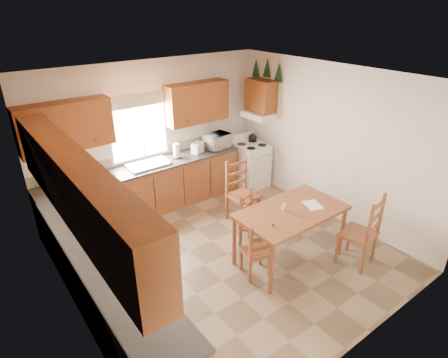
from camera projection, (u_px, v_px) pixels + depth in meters
floor at (228, 254)px, 5.87m from camera, size 4.50×4.50×0.00m
ceiling at (229, 79)px, 4.70m from camera, size 4.50×4.50×0.00m
wall_left at (65, 230)px, 4.06m from camera, size 4.50×4.50×0.00m
wall_right at (331, 143)px, 6.51m from camera, size 4.50×4.50×0.00m
wall_back at (154, 135)px, 6.90m from camera, size 4.50×4.50×0.00m
wall_front at (368, 254)px, 3.67m from camera, size 4.50×4.50×0.00m
lower_cab_back at (147, 190)px, 6.88m from camera, size 3.75×0.60×0.88m
lower_cab_left at (108, 290)px, 4.51m from camera, size 0.60×3.60×0.88m
counter_back at (145, 167)px, 6.68m from camera, size 3.75×0.63×0.04m
counter_left at (102, 259)px, 4.31m from camera, size 0.63×3.60×0.04m
backsplash at (137, 157)px, 6.84m from camera, size 3.75×0.01×0.18m
upper_cab_back_left at (66, 126)px, 5.73m from camera, size 1.41×0.33×0.75m
upper_cab_back_right at (197, 103)px, 7.03m from camera, size 1.25×0.33×0.75m
upper_cab_left at (76, 189)px, 3.83m from camera, size 0.33×3.60×0.75m
upper_cab_stove at (261, 95)px, 7.36m from camera, size 0.33×0.62×0.62m
range_hood at (258, 115)px, 7.50m from camera, size 0.44×0.62×0.12m
window_frame at (139, 128)px, 6.63m from camera, size 1.13×0.02×1.18m
window_pane at (139, 128)px, 6.63m from camera, size 1.05×0.01×1.10m
window_valance at (137, 100)px, 6.39m from camera, size 1.19×0.01×0.24m
sink_basin at (149, 164)px, 6.70m from camera, size 0.75×0.45×0.04m
pine_decal_a at (279, 72)px, 6.99m from camera, size 0.22×0.22×0.36m
pine_decal_b at (267, 68)px, 7.21m from camera, size 0.22×0.22×0.36m
pine_decal_c at (256, 68)px, 7.46m from camera, size 0.22×0.22×0.36m
stove at (251, 166)px, 7.88m from camera, size 0.63×0.65×0.90m
coffeemaker at (53, 179)px, 5.76m from camera, size 0.29×0.32×0.38m
paper_towel at (177, 151)px, 6.96m from camera, size 0.16×0.16×0.28m
toaster at (198, 148)px, 7.24m from camera, size 0.28×0.23×0.19m
microwave at (217, 141)px, 7.44m from camera, size 0.53×0.42×0.29m
dining_table at (289, 235)px, 5.59m from camera, size 1.60×0.92×0.86m
chair_near_left at (256, 247)px, 5.28m from camera, size 0.45×0.44×0.89m
chair_near_right at (359, 230)px, 5.46m from camera, size 0.56×0.55×1.14m
chair_far_left at (243, 192)px, 6.55m from camera, size 0.47×0.45×1.12m
chair_far_right at (255, 222)px, 5.83m from camera, size 0.52×0.51×0.95m
table_paper at (313, 205)px, 5.54m from camera, size 0.31×0.36×0.00m
table_card at (284, 207)px, 5.38m from camera, size 0.08×0.03×0.11m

